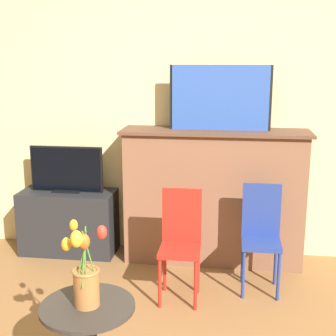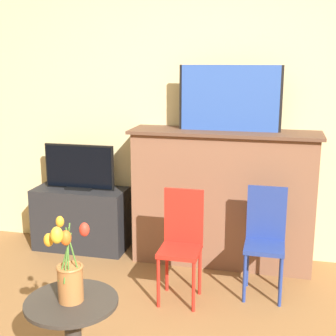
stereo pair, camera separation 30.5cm
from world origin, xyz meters
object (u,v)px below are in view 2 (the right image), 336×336
Objects in this scene: chair_blue at (265,235)px; vase_tulips at (69,272)px; painting at (230,98)px; tv_monitor at (79,168)px; chair_red at (182,239)px.

vase_tulips reaches higher than chair_blue.
painting is at bearing 125.20° from chair_blue.
tv_monitor is 1.27m from chair_red.
chair_red is 1.00× the size of chair_blue.
chair_red and chair_blue have the same top height.
vase_tulips is at bearing -126.92° from chair_blue.
tv_monitor reaches higher than chair_blue.
chair_red is at bearing -109.02° from painting.
tv_monitor is at bearing -179.50° from painting.
chair_red is 1.78× the size of vase_tulips.
painting is at bearing 70.80° from vase_tulips.
painting reaches higher than chair_blue.
vase_tulips is at bearing -109.20° from painting.
chair_red is at bearing -32.29° from tv_monitor.
chair_red is (1.04, -0.66, -0.30)m from tv_monitor.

